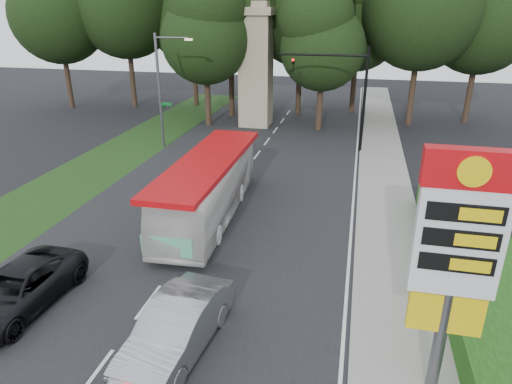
% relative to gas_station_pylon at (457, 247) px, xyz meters
% --- Properties ---
extents(road_surface, '(14.00, 80.00, 0.02)m').
position_rel_gas_station_pylon_xyz_m(road_surface, '(-9.20, 10.01, -4.44)').
color(road_surface, black).
rests_on(road_surface, ground).
extents(sidewalk_right, '(3.00, 80.00, 0.12)m').
position_rel_gas_station_pylon_xyz_m(sidewalk_right, '(-0.70, 10.01, -4.39)').
color(sidewalk_right, gray).
rests_on(sidewalk_right, ground).
extents(grass_verge_left, '(5.00, 50.00, 0.02)m').
position_rel_gas_station_pylon_xyz_m(grass_verge_left, '(-18.70, 16.01, -4.44)').
color(grass_verge_left, '#193814').
rests_on(grass_verge_left, ground).
extents(hedge, '(3.00, 14.00, 1.20)m').
position_rel_gas_station_pylon_xyz_m(hedge, '(2.30, 6.01, -3.85)').
color(hedge, '#1B4412').
rests_on(hedge, ground).
extents(gas_station_pylon, '(2.10, 0.45, 6.85)m').
position_rel_gas_station_pylon_xyz_m(gas_station_pylon, '(0.00, 0.00, 0.00)').
color(gas_station_pylon, '#59595E').
rests_on(gas_station_pylon, ground).
extents(traffic_signal_mast, '(6.10, 0.35, 7.20)m').
position_rel_gas_station_pylon_xyz_m(traffic_signal_mast, '(-3.52, 22.00, 0.22)').
color(traffic_signal_mast, black).
rests_on(traffic_signal_mast, ground).
extents(streetlight_signs, '(2.75, 0.98, 8.00)m').
position_rel_gas_station_pylon_xyz_m(streetlight_signs, '(-16.19, 20.01, -0.01)').
color(streetlight_signs, '#59595E').
rests_on(streetlight_signs, ground).
extents(monument, '(3.00, 3.00, 10.05)m').
position_rel_gas_station_pylon_xyz_m(monument, '(-11.20, 28.01, 0.66)').
color(monument, gray).
rests_on(monument, ground).
extents(tree_west_near, '(8.40, 8.40, 16.50)m').
position_rel_gas_station_pylon_xyz_m(tree_west_near, '(-19.20, 35.01, 5.57)').
color(tree_west_near, '#2D2116').
rests_on(tree_west_near, ground).
extents(tree_east_near, '(8.12, 8.12, 15.95)m').
position_rel_gas_station_pylon_xyz_m(tree_east_near, '(-3.20, 35.01, 5.23)').
color(tree_east_near, '#2D2116').
rests_on(tree_east_near, ground).
extents(tree_monument_left, '(7.28, 7.28, 14.30)m').
position_rel_gas_station_pylon_xyz_m(tree_monument_left, '(-15.20, 27.01, 4.23)').
color(tree_monument_left, '#2D2116').
rests_on(tree_monument_left, ground).
extents(tree_monument_right, '(6.72, 6.72, 13.20)m').
position_rel_gas_station_pylon_xyz_m(tree_monument_right, '(-5.70, 27.51, 3.56)').
color(tree_monument_right, '#2D2116').
rests_on(tree_monument_right, ground).
extents(transit_bus, '(3.01, 10.77, 2.97)m').
position_rel_gas_station_pylon_xyz_m(transit_bus, '(-9.34, 9.35, -2.96)').
color(transit_bus, silver).
rests_on(transit_bus, ground).
extents(sedan_silver, '(2.25, 5.13, 1.64)m').
position_rel_gas_station_pylon_xyz_m(sedan_silver, '(-7.28, -0.03, -3.63)').
color(sedan_silver, '#999BA0').
rests_on(sedan_silver, ground).
extents(suv_charcoal, '(2.65, 5.35, 1.46)m').
position_rel_gas_station_pylon_xyz_m(suv_charcoal, '(-13.41, 0.77, -3.72)').
color(suv_charcoal, black).
rests_on(suv_charcoal, ground).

